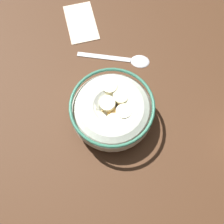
# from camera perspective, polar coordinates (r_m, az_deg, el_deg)

# --- Properties ---
(ground_plane) EXTENTS (1.33, 1.33, 0.02)m
(ground_plane) POSITION_cam_1_polar(r_m,az_deg,el_deg) (0.62, -0.00, -1.34)
(ground_plane) COLOR #472B19
(cereal_bowl) EXTENTS (0.16, 0.16, 0.06)m
(cereal_bowl) POSITION_cam_1_polar(r_m,az_deg,el_deg) (0.58, -0.01, 0.14)
(cereal_bowl) COLOR beige
(cereal_bowl) RESTS_ON ground_plane
(spoon) EXTENTS (0.06, 0.15, 0.01)m
(spoon) POSITION_cam_1_polar(r_m,az_deg,el_deg) (0.67, 3.26, 9.60)
(spoon) COLOR silver
(spoon) RESTS_ON ground_plane
(folded_napkin) EXTENTS (0.11, 0.07, 0.00)m
(folded_napkin) POSITION_cam_1_polar(r_m,az_deg,el_deg) (0.72, -5.70, 16.07)
(folded_napkin) COLOR beige
(folded_napkin) RESTS_ON ground_plane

